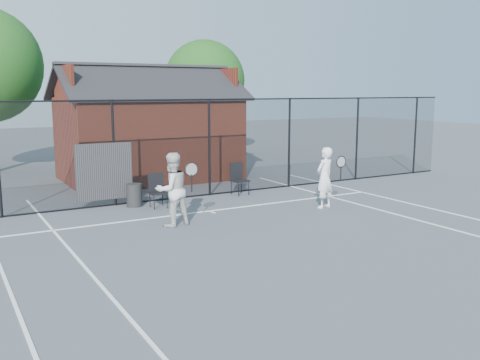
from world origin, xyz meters
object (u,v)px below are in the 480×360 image
clubhouse (149,135)px  waste_bin (134,195)px  player_back (172,190)px  chair_right (240,179)px  player_front (325,178)px  chair_left (158,191)px

clubhouse → waste_bin: bearing=-115.3°
player_back → clubhouse: bearing=74.1°
clubhouse → player_back: (-1.99, -6.97, -0.71)m
chair_right → player_front: bearing=-75.0°
player_front → waste_bin: 5.38m
player_back → chair_left: player_back is taller
chair_right → waste_bin: (-3.44, 0.00, -0.17)m
chair_left → chair_right: bearing=12.0°
player_front → chair_left: (-4.03, 2.30, -0.39)m
player_back → player_front: bearing=-2.9°
player_front → player_back: bearing=177.1°
player_back → chair_left: 2.16m
chair_right → player_back: bearing=-149.1°
waste_bin → clubhouse: bearing=64.7°
waste_bin → player_back: bearing=-88.0°
chair_left → player_front: bearing=-27.5°
chair_right → clubhouse: bearing=100.6°
player_front → chair_right: player_front is taller
chair_right → waste_bin: bearing=173.4°
player_front → waste_bin: bearing=148.4°
clubhouse → player_front: 7.65m
clubhouse → player_back: bearing=-105.9°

